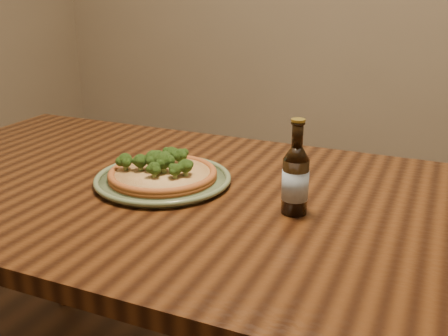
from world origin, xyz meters
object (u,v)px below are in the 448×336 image
at_px(plate, 163,179).
at_px(pizza, 162,172).
at_px(beer_bottle, 295,179).
at_px(table, 177,222).

relative_size(plate, pizza, 1.26).
distance_m(pizza, beer_bottle, 0.35).
height_order(table, plate, plate).
bearing_deg(pizza, beer_bottle, -6.46).
relative_size(table, pizza, 6.05).
distance_m(table, plate, 0.11).
distance_m(plate, beer_bottle, 0.35).
height_order(pizza, beer_bottle, beer_bottle).
bearing_deg(beer_bottle, plate, -179.02).
xyz_separation_m(table, pizza, (-0.04, 0.01, 0.12)).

